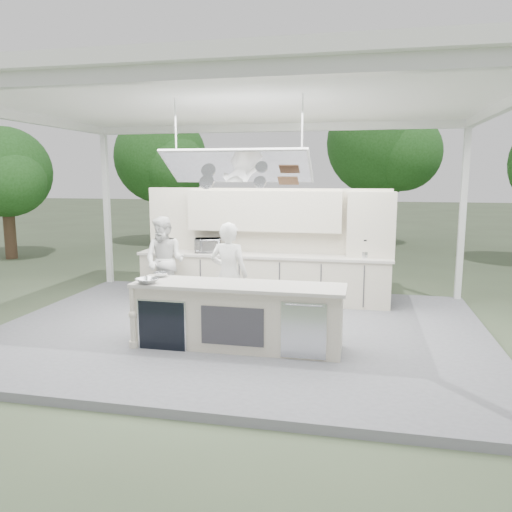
% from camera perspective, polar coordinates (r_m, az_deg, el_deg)
% --- Properties ---
extents(ground, '(90.00, 90.00, 0.00)m').
position_cam_1_polar(ground, '(8.41, -1.84, -8.98)').
color(ground, '#48573C').
rests_on(ground, ground).
extents(stage_deck, '(8.00, 6.00, 0.12)m').
position_cam_1_polar(stage_deck, '(8.39, -1.84, -8.59)').
color(stage_deck, slate).
rests_on(stage_deck, ground).
extents(tent, '(8.20, 6.20, 3.86)m').
position_cam_1_polar(tent, '(8.05, -1.98, 16.95)').
color(tent, white).
rests_on(tent, ground).
extents(demo_island, '(3.10, 0.79, 0.95)m').
position_cam_1_polar(demo_island, '(7.35, -2.22, -6.82)').
color(demo_island, beige).
rests_on(demo_island, stage_deck).
extents(back_counter, '(5.08, 0.72, 0.95)m').
position_cam_1_polar(back_counter, '(10.05, 0.74, -2.43)').
color(back_counter, beige).
rests_on(back_counter, stage_deck).
extents(back_wall_unit, '(5.05, 0.48, 2.25)m').
position_cam_1_polar(back_wall_unit, '(10.04, 3.48, 3.18)').
color(back_wall_unit, beige).
rests_on(back_wall_unit, stage_deck).
extents(tree_cluster, '(19.55, 9.40, 5.85)m').
position_cam_1_polar(tree_cluster, '(17.67, 5.34, 11.30)').
color(tree_cluster, '#4F3327').
rests_on(tree_cluster, ground).
extents(head_chef, '(0.68, 0.48, 1.76)m').
position_cam_1_polar(head_chef, '(8.24, -3.12, -2.19)').
color(head_chef, white).
rests_on(head_chef, stage_deck).
extents(sous_chef, '(0.90, 0.74, 1.72)m').
position_cam_1_polar(sous_chef, '(9.83, -10.38, -0.56)').
color(sous_chef, silver).
rests_on(sous_chef, stage_deck).
extents(toaster_oven, '(0.59, 0.47, 0.29)m').
position_cam_1_polar(toaster_oven, '(10.22, -5.53, 1.22)').
color(toaster_oven, silver).
rests_on(toaster_oven, back_counter).
extents(bowl_large, '(0.41, 0.41, 0.08)m').
position_cam_1_polar(bowl_large, '(7.42, -12.32, -2.79)').
color(bowl_large, '#AEB0B5').
rests_on(bowl_large, demo_island).
extents(bowl_small, '(0.23, 0.23, 0.07)m').
position_cam_1_polar(bowl_small, '(7.87, -10.83, -2.09)').
color(bowl_small, silver).
rests_on(bowl_small, demo_island).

